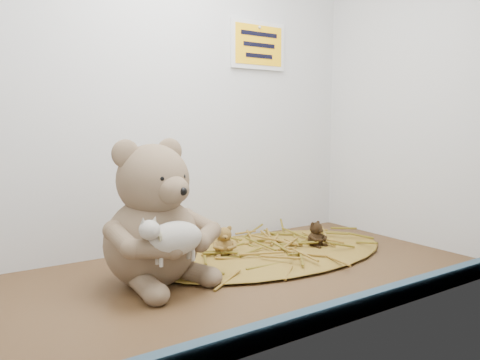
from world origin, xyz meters
TOP-DOWN VIEW (x-y plane):
  - alcove_shell at (0.00, 9.00)cm, footprint 120.40×60.20cm
  - front_rail at (0.00, -28.80)cm, footprint 119.28×2.20cm
  - straw_bed at (20.18, 9.65)cm, footprint 66.34×38.52cm
  - main_teddy at (-13.07, 6.53)cm, footprint 29.15×30.15cm
  - toy_lamb at (-13.07, -4.16)cm, footprint 14.12×8.62cm
  - mini_teddy_tan at (8.08, 12.71)cm, footprint 7.92×8.07cm
  - mini_teddy_brown at (32.27, 6.59)cm, footprint 6.42×6.65cm
  - wall_sign at (30.00, 29.40)cm, footprint 16.00×1.20cm

SIDE VIEW (x-z plane):
  - straw_bed at x=20.18cm, z-range 0.00..1.28cm
  - front_rail at x=0.00cm, z-range 0.00..3.60cm
  - mini_teddy_brown at x=32.27cm, z-range 1.28..7.92cm
  - mini_teddy_tan at x=8.08cm, z-range 1.28..8.53cm
  - toy_lamb at x=-13.07cm, z-range 6.96..16.09cm
  - main_teddy at x=-13.07cm, z-range 0.00..29.82cm
  - alcove_shell at x=0.00cm, z-range -0.20..90.20cm
  - wall_sign at x=30.00cm, z-range 49.50..60.50cm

